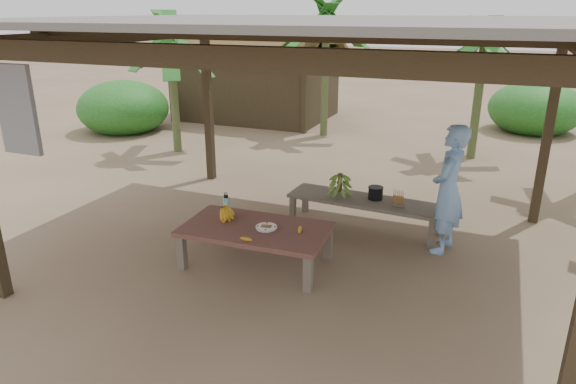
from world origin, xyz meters
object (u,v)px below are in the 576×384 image
at_px(bench, 364,203).
at_px(plate, 266,227).
at_px(work_table, 256,232).
at_px(woman, 448,190).
at_px(cooking_pot, 376,193).
at_px(ripe_banana_bunch, 222,212).
at_px(water_flask, 226,205).

bearing_deg(bench, plate, -113.41).
height_order(work_table, woman, woman).
bearing_deg(cooking_pot, ripe_banana_bunch, -135.54).
relative_size(work_table, cooking_pot, 8.85).
height_order(bench, woman, woman).
xyz_separation_m(ripe_banana_bunch, cooking_pot, (1.63, 1.60, -0.05)).
xyz_separation_m(work_table, bench, (0.96, 1.61, -0.04)).
relative_size(ripe_banana_bunch, woman, 0.18).
xyz_separation_m(bench, water_flask, (-1.51, -1.36, 0.23)).
height_order(cooking_pot, woman, woman).
distance_m(water_flask, cooking_pot, 2.19).
distance_m(work_table, ripe_banana_bunch, 0.54).
bearing_deg(work_table, plate, -1.82).
bearing_deg(ripe_banana_bunch, plate, -7.03).
bearing_deg(water_flask, cooking_pot, 40.83).
distance_m(plate, woman, 2.39).
bearing_deg(water_flask, woman, 21.39).
bearing_deg(ripe_banana_bunch, cooking_pot, 44.46).
distance_m(plate, cooking_pot, 1.94).
xyz_separation_m(cooking_pot, woman, (1.02, -0.38, 0.32)).
xyz_separation_m(plate, water_flask, (-0.69, 0.25, 0.11)).
xyz_separation_m(work_table, cooking_pot, (1.11, 1.68, 0.10)).
bearing_deg(plate, ripe_banana_bunch, 172.97).
relative_size(plate, woman, 0.15).
bearing_deg(water_flask, bench, 42.12).
relative_size(work_table, plate, 6.98).
height_order(water_flask, cooking_pot, water_flask).
distance_m(work_table, water_flask, 0.63).
relative_size(work_table, woman, 1.08).
height_order(ripe_banana_bunch, cooking_pot, ripe_banana_bunch).
relative_size(bench, water_flask, 7.43).
bearing_deg(cooking_pot, plate, -119.98).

